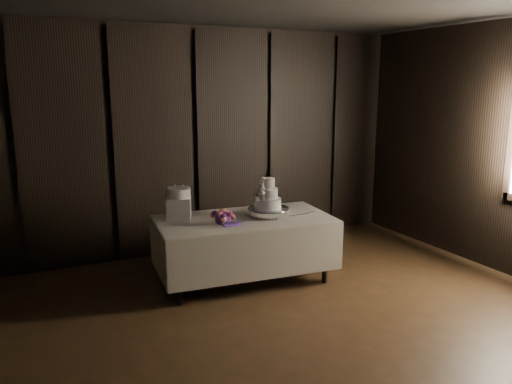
{
  "coord_description": "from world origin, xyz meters",
  "views": [
    {
      "loc": [
        -2.23,
        -2.85,
        2.26
      ],
      "look_at": [
        0.2,
        2.15,
        1.05
      ],
      "focal_mm": 35.0,
      "sensor_mm": 36.0,
      "label": 1
    }
  ],
  "objects_px": {
    "wedding_cake": "(267,197)",
    "cake_stand": "(268,212)",
    "display_table": "(244,247)",
    "bouquet": "(223,217)",
    "box_pedestal": "(179,208)",
    "small_cake": "(179,193)"
  },
  "relations": [
    {
      "from": "bouquet",
      "to": "box_pedestal",
      "type": "bearing_deg",
      "value": 134.25
    },
    {
      "from": "display_table",
      "to": "wedding_cake",
      "type": "xyz_separation_m",
      "value": [
        0.26,
        -0.05,
        0.57
      ]
    },
    {
      "from": "bouquet",
      "to": "display_table",
      "type": "bearing_deg",
      "value": 17.58
    },
    {
      "from": "wedding_cake",
      "to": "display_table",
      "type": "bearing_deg",
      "value": 161.59
    },
    {
      "from": "bouquet",
      "to": "small_cake",
      "type": "xyz_separation_m",
      "value": [
        -0.37,
        0.38,
        0.23
      ]
    },
    {
      "from": "box_pedestal",
      "to": "small_cake",
      "type": "bearing_deg",
      "value": 0.0
    },
    {
      "from": "cake_stand",
      "to": "small_cake",
      "type": "distance_m",
      "value": 1.05
    },
    {
      "from": "box_pedestal",
      "to": "cake_stand",
      "type": "bearing_deg",
      "value": -18.48
    },
    {
      "from": "wedding_cake",
      "to": "cake_stand",
      "type": "bearing_deg",
      "value": 21.88
    },
    {
      "from": "cake_stand",
      "to": "display_table",
      "type": "bearing_deg",
      "value": 173.26
    },
    {
      "from": "display_table",
      "to": "bouquet",
      "type": "bearing_deg",
      "value": -156.82
    },
    {
      "from": "wedding_cake",
      "to": "small_cake",
      "type": "distance_m",
      "value": 1.0
    },
    {
      "from": "display_table",
      "to": "small_cake",
      "type": "distance_m",
      "value": 0.98
    },
    {
      "from": "cake_stand",
      "to": "bouquet",
      "type": "xyz_separation_m",
      "value": [
        -0.59,
        -0.06,
        0.02
      ]
    },
    {
      "from": "display_table",
      "to": "wedding_cake",
      "type": "bearing_deg",
      "value": -4.95
    },
    {
      "from": "wedding_cake",
      "to": "bouquet",
      "type": "distance_m",
      "value": 0.59
    },
    {
      "from": "box_pedestal",
      "to": "display_table",
      "type": "bearing_deg",
      "value": -23.12
    },
    {
      "from": "display_table",
      "to": "cake_stand",
      "type": "height_order",
      "value": "cake_stand"
    },
    {
      "from": "small_cake",
      "to": "wedding_cake",
      "type": "bearing_deg",
      "value": -19.76
    },
    {
      "from": "bouquet",
      "to": "box_pedestal",
      "type": "distance_m",
      "value": 0.54
    },
    {
      "from": "cake_stand",
      "to": "wedding_cake",
      "type": "height_order",
      "value": "wedding_cake"
    },
    {
      "from": "wedding_cake",
      "to": "bouquet",
      "type": "height_order",
      "value": "wedding_cake"
    }
  ]
}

